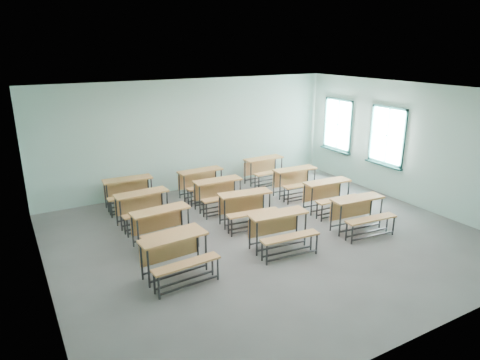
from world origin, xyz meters
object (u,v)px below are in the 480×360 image
object	(u,v)px
desk_unit_r2c2	(297,178)
desk_unit_r2c1	(219,190)
desk_unit_r2c0	(144,204)
desk_unit_r3c0	(129,189)
desk_unit_r0c2	(360,210)
desk_unit_r3c2	(266,167)
desk_unit_r1c2	(329,192)
desk_unit_r3c1	(202,180)
desk_unit_r1c1	(247,204)
desk_unit_r0c0	(177,251)
desk_unit_r0c1	(281,226)
desk_unit_r1c0	(163,222)

from	to	relation	value
desk_unit_r2c2	desk_unit_r2c1	bearing A→B (deg)	179.91
desk_unit_r2c0	desk_unit_r2c1	distance (m)	2.01
desk_unit_r2c0	desk_unit_r3c0	world-z (taller)	same
desk_unit_r2c1	desk_unit_r2c2	distance (m)	2.36
desk_unit_r0c2	desk_unit_r3c2	bearing A→B (deg)	94.10
desk_unit_r1c2	desk_unit_r3c1	xyz separation A→B (m)	(-2.38, 2.54, 0.00)
desk_unit_r0c2	desk_unit_r1c1	bearing A→B (deg)	147.87
desk_unit_r2c1	desk_unit_r3c2	size ratio (longest dim) A/B	1.00
desk_unit_r0c0	desk_unit_r0c1	world-z (taller)	same
desk_unit_r0c0	desk_unit_r3c1	world-z (taller)	same
desk_unit_r0c2	desk_unit_r1c1	xyz separation A→B (m)	(-2.06, 1.58, 0.00)
desk_unit_r0c2	desk_unit_r1c0	world-z (taller)	same
desk_unit_r2c0	desk_unit_r3c2	world-z (taller)	same
desk_unit_r1c0	desk_unit_r3c2	world-z (taller)	same
desk_unit_r3c1	desk_unit_r3c2	size ratio (longest dim) A/B	1.00
desk_unit_r0c2	desk_unit_r2c1	distance (m)	3.53
desk_unit_r0c0	desk_unit_r0c2	world-z (taller)	same
desk_unit_r0c2	desk_unit_r1c2	distance (m)	1.32
desk_unit_r1c2	desk_unit_r3c1	bearing A→B (deg)	136.74
desk_unit_r2c2	desk_unit_r1c0	bearing A→B (deg)	-162.03
desk_unit_r1c0	desk_unit_r3c1	size ratio (longest dim) A/B	1.02
desk_unit_r1c0	desk_unit_r3c2	bearing A→B (deg)	27.05
desk_unit_r1c2	desk_unit_r3c2	distance (m)	2.79
desk_unit_r1c1	desk_unit_r2c1	xyz separation A→B (m)	(-0.10, 1.22, 0.00)
desk_unit_r3c1	desk_unit_r1c1	bearing A→B (deg)	-89.05
desk_unit_r1c0	desk_unit_r3c0	bearing A→B (deg)	86.09
desk_unit_r3c2	desk_unit_r1c2	bearing A→B (deg)	-89.31
desk_unit_r0c2	desk_unit_r1c0	bearing A→B (deg)	165.10
desk_unit_r0c0	desk_unit_r2c0	world-z (taller)	same
desk_unit_r2c0	desk_unit_r2c2	distance (m)	4.37
desk_unit_r2c2	desk_unit_r3c2	world-z (taller)	same
desk_unit_r0c1	desk_unit_r2c2	xyz separation A→B (m)	(2.30, 2.51, 0.00)
desk_unit_r2c0	desk_unit_r3c2	xyz separation A→B (m)	(4.25, 1.28, 0.00)
desk_unit_r1c2	desk_unit_r2c2	bearing A→B (deg)	94.40
desk_unit_r1c1	desk_unit_r1c0	bearing A→B (deg)	-171.53
desk_unit_r0c0	desk_unit_r2c2	xyz separation A→B (m)	(4.59, 2.51, 0.00)
desk_unit_r0c1	desk_unit_r3c0	world-z (taller)	same
desk_unit_r1c0	desk_unit_r2c0	xyz separation A→B (m)	(-0.02, 1.27, 0.00)
desk_unit_r3c0	desk_unit_r2c0	bearing A→B (deg)	-87.68
desk_unit_r3c0	desk_unit_r2c2	bearing A→B (deg)	-15.04
desk_unit_r1c2	desk_unit_r3c1	world-z (taller)	same
desk_unit_r3c0	desk_unit_r3c2	size ratio (longest dim) A/B	1.01
desk_unit_r3c1	desk_unit_r1c2	bearing A→B (deg)	-48.43
desk_unit_r1c1	desk_unit_r3c1	distance (m)	2.26
desk_unit_r1c2	desk_unit_r2c1	distance (m)	2.81
desk_unit_r0c2	desk_unit_r2c2	distance (m)	2.65
desk_unit_r3c0	desk_unit_r0c1	bearing A→B (deg)	-59.51
desk_unit_r2c1	desk_unit_r2c2	xyz separation A→B (m)	(2.36, -0.15, 0.00)
desk_unit_r2c1	desk_unit_r1c0	bearing A→B (deg)	-145.14
desk_unit_r0c1	desk_unit_r1c0	xyz separation A→B (m)	(-2.05, 1.40, 0.00)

